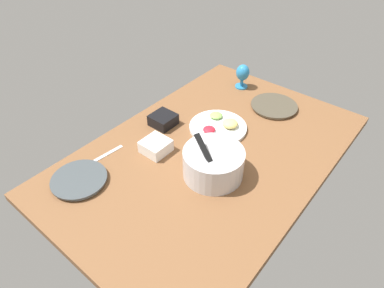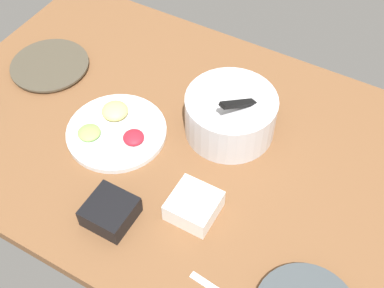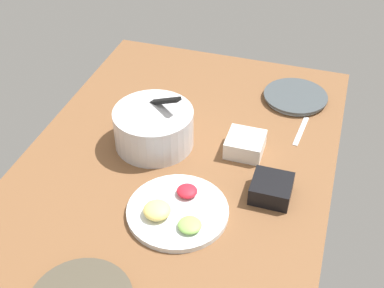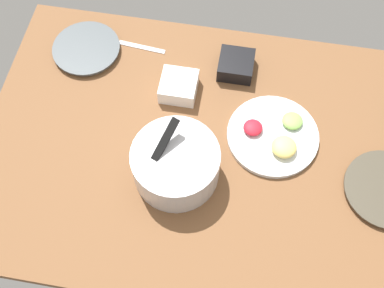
% 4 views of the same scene
% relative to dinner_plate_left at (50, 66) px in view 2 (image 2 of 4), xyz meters
% --- Properties ---
extents(ground_plane, '(1.60, 1.04, 0.04)m').
position_rel_dinner_plate_left_xyz_m(ground_plane, '(0.55, -0.05, -0.03)').
color(ground_plane, brown).
extents(dinner_plate_left, '(0.27, 0.27, 0.02)m').
position_rel_dinner_plate_left_xyz_m(dinner_plate_left, '(0.00, 0.00, 0.00)').
color(dinner_plate_left, beige).
rests_on(dinner_plate_left, ground_plane).
extents(mixing_bowl, '(0.28, 0.28, 0.20)m').
position_rel_dinner_plate_left_xyz_m(mixing_bowl, '(0.67, 0.05, 0.06)').
color(mixing_bowl, silver).
rests_on(mixing_bowl, ground_plane).
extents(fruit_platter, '(0.31, 0.31, 0.06)m').
position_rel_dinner_plate_left_xyz_m(fruit_platter, '(0.37, -0.13, 0.00)').
color(fruit_platter, silver).
rests_on(fruit_platter, ground_plane).
extents(square_bowl_white, '(0.13, 0.13, 0.06)m').
position_rel_dinner_plate_left_xyz_m(square_bowl_white, '(0.72, -0.26, 0.02)').
color(square_bowl_white, white).
rests_on(square_bowl_white, ground_plane).
extents(square_bowl_black, '(0.12, 0.12, 0.06)m').
position_rel_dinner_plate_left_xyz_m(square_bowl_black, '(0.53, -0.39, 0.02)').
color(square_bowl_black, black).
rests_on(square_bowl_black, ground_plane).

